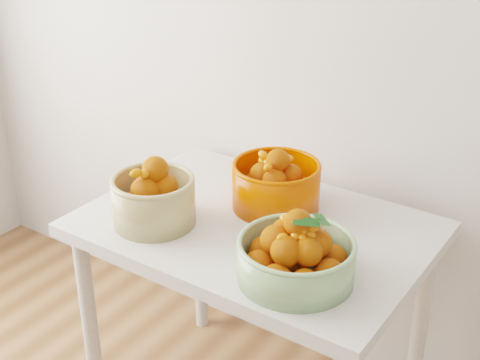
# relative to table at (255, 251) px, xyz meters

# --- Properties ---
(table) EXTENTS (1.00, 0.70, 0.75)m
(table) POSITION_rel_table_xyz_m (0.00, 0.00, 0.00)
(table) COLOR silver
(table) RESTS_ON ground
(bowl_cream) EXTENTS (0.25, 0.25, 0.21)m
(bowl_cream) POSITION_rel_table_xyz_m (-0.25, -0.16, 0.18)
(bowl_cream) COLOR tan
(bowl_cream) RESTS_ON table
(bowl_green) EXTENTS (0.35, 0.35, 0.19)m
(bowl_green) POSITION_rel_table_xyz_m (0.24, -0.18, 0.16)
(bowl_green) COLOR #8DB57F
(bowl_green) RESTS_ON table
(bowl_orange) EXTENTS (0.33, 0.33, 0.19)m
(bowl_orange) POSITION_rel_table_xyz_m (-0.01, 0.12, 0.17)
(bowl_orange) COLOR #EE3D00
(bowl_orange) RESTS_ON table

